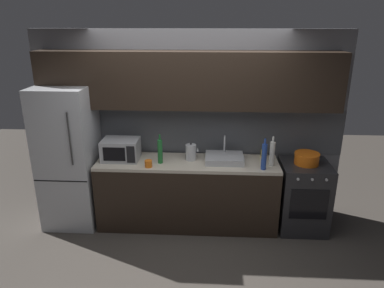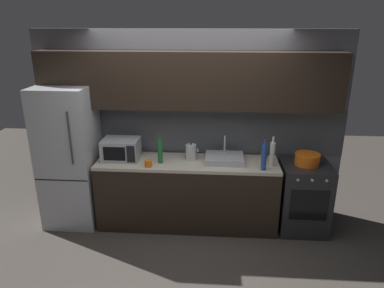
% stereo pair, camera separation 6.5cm
% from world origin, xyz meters
% --- Properties ---
extents(ground_plane, '(10.00, 10.00, 0.00)m').
position_xyz_m(ground_plane, '(0.00, 0.00, 0.00)').
color(ground_plane, '#3D3833').
extents(back_wall, '(4.04, 0.44, 2.50)m').
position_xyz_m(back_wall, '(0.00, 1.20, 1.55)').
color(back_wall, slate).
rests_on(back_wall, ground).
extents(counter_run, '(2.30, 0.60, 0.90)m').
position_xyz_m(counter_run, '(0.00, 0.90, 0.45)').
color(counter_run, black).
rests_on(counter_run, ground).
extents(refrigerator, '(0.68, 0.69, 1.84)m').
position_xyz_m(refrigerator, '(-1.53, 0.90, 0.92)').
color(refrigerator, '#B7BABF').
rests_on(refrigerator, ground).
extents(oven_range, '(0.60, 0.62, 0.90)m').
position_xyz_m(oven_range, '(1.49, 0.90, 0.45)').
color(oven_range, '#232326').
rests_on(oven_range, ground).
extents(microwave, '(0.46, 0.35, 0.27)m').
position_xyz_m(microwave, '(-0.85, 0.92, 1.04)').
color(microwave, '#A8AAAF').
rests_on(microwave, counter_run).
extents(sink_basin, '(0.48, 0.38, 0.30)m').
position_xyz_m(sink_basin, '(0.47, 0.93, 0.94)').
color(sink_basin, '#ADAFB5').
rests_on(sink_basin, counter_run).
extents(kettle, '(0.17, 0.13, 0.23)m').
position_xyz_m(kettle, '(0.04, 0.96, 1.00)').
color(kettle, '#B7BABF').
rests_on(kettle, counter_run).
extents(wine_bottle_white, '(0.06, 0.06, 0.38)m').
position_xyz_m(wine_bottle_white, '(1.05, 0.83, 1.06)').
color(wine_bottle_white, silver).
rests_on(wine_bottle_white, counter_run).
extents(wine_bottle_green, '(0.06, 0.06, 0.37)m').
position_xyz_m(wine_bottle_green, '(-0.33, 0.83, 1.06)').
color(wine_bottle_green, '#1E6B2D').
rests_on(wine_bottle_green, counter_run).
extents(wine_bottle_blue, '(0.06, 0.06, 0.39)m').
position_xyz_m(wine_bottle_blue, '(0.93, 0.70, 1.07)').
color(wine_bottle_blue, '#234299').
rests_on(wine_bottle_blue, counter_run).
extents(mug_orange, '(0.09, 0.09, 0.09)m').
position_xyz_m(mug_orange, '(-0.46, 0.69, 0.94)').
color(mug_orange, orange).
rests_on(mug_orange, counter_run).
extents(mug_yellow, '(0.08, 0.08, 0.10)m').
position_xyz_m(mug_yellow, '(0.99, 1.10, 0.95)').
color(mug_yellow, gold).
rests_on(mug_yellow, counter_run).
extents(cooking_pot, '(0.31, 0.31, 0.14)m').
position_xyz_m(cooking_pot, '(1.49, 0.90, 0.97)').
color(cooking_pot, orange).
rests_on(cooking_pot, oven_range).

